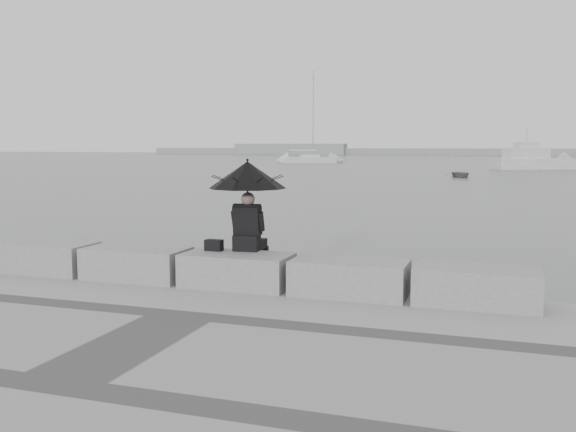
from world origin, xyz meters
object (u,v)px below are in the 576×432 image
(sailboat_left, at_px, (310,159))
(dinghy, at_px, (460,174))
(motor_cruiser, at_px, (533,161))
(seated_person, at_px, (247,184))

(sailboat_left, relative_size, dinghy, 4.39)
(sailboat_left, distance_m, motor_cruiser, 32.20)
(sailboat_left, bearing_deg, seated_person, -102.04)
(dinghy, bearing_deg, sailboat_left, 104.80)
(seated_person, distance_m, motor_cruiser, 63.61)
(motor_cruiser, bearing_deg, seated_person, -122.21)
(seated_person, distance_m, dinghy, 44.17)
(seated_person, distance_m, sailboat_left, 80.79)
(sailboat_left, xyz_separation_m, dinghy, (22.60, -33.52, -0.28))
(seated_person, relative_size, motor_cruiser, 0.16)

